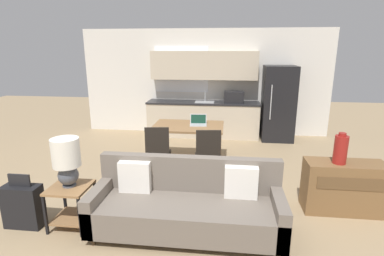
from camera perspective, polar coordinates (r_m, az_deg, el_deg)
name	(u,v)px	position (r m, az deg, el deg)	size (l,w,h in m)	color
ground_plane	(174,233)	(3.94, -3.45, -19.28)	(20.00, 20.00, 0.00)	#9E8460
wall_back	(204,82)	(7.90, 2.29, 8.71)	(6.40, 0.07, 2.70)	silver
kitchen_counter	(204,104)	(7.68, 2.28, 4.66)	(2.84, 0.65, 2.15)	beige
refrigerator	(278,103)	(7.63, 16.08, 4.51)	(0.76, 0.76, 1.82)	black
dining_table	(188,129)	(5.78, -0.72, -0.16)	(1.34, 0.92, 0.78)	olive
couch	(187,205)	(3.79, -0.95, -14.52)	(2.30, 0.80, 0.90)	#3D2D1E
side_table	(71,199)	(4.18, -22.06, -12.48)	(0.48, 0.48, 0.55)	olive
table_lamp	(66,159)	(3.98, -22.80, -5.47)	(0.34, 0.34, 0.62)	#4C515B
credenza	(343,187)	(4.70, 26.87, -10.00)	(1.05, 0.42, 0.72)	brown
vase	(341,149)	(4.45, 26.45, -3.64)	(0.17, 0.17, 0.42)	maroon
dining_chair_near_left	(158,151)	(5.17, -6.48, -4.33)	(0.47, 0.47, 0.96)	black
dining_chair_near_right	(208,154)	(4.98, 3.04, -5.02)	(0.47, 0.47, 0.96)	black
laptop	(198,122)	(5.80, 1.21, 1.10)	(0.34, 0.28, 0.20)	#B7BABC
suitcase	(23,206)	(4.46, -29.45, -12.77)	(0.47, 0.22, 0.71)	black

